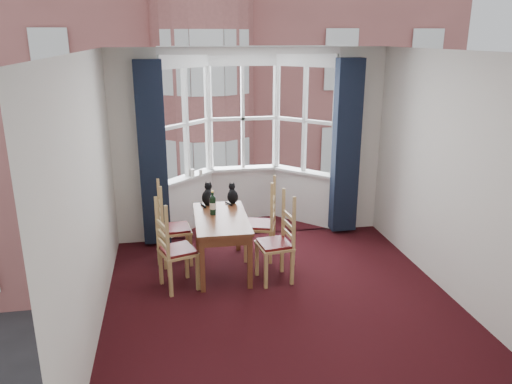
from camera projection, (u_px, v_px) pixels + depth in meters
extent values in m
plane|color=black|center=(284.00, 306.00, 5.68)|extent=(4.50, 4.50, 0.00)
plane|color=white|center=(288.00, 52.00, 4.84)|extent=(4.50, 4.50, 0.00)
plane|color=silver|center=(89.00, 199.00, 4.93)|extent=(0.00, 4.50, 4.50)
plane|color=silver|center=(459.00, 180.00, 5.60)|extent=(0.00, 4.50, 4.50)
plane|color=silver|center=(368.00, 292.00, 3.15)|extent=(4.00, 0.00, 4.00)
cube|color=silver|center=(136.00, 149.00, 7.10)|extent=(0.70, 0.12, 2.80)
cube|color=silver|center=(356.00, 141.00, 7.65)|extent=(0.70, 0.12, 2.80)
cube|color=#151E31|center=(153.00, 155.00, 6.98)|extent=(0.38, 0.22, 2.60)
cube|color=#151E31|center=(346.00, 147.00, 7.46)|extent=(0.38, 0.22, 2.60)
cube|color=brown|center=(221.00, 219.00, 6.39)|extent=(0.69, 1.26, 0.04)
cube|color=brown|center=(202.00, 265.00, 5.91)|extent=(0.06, 0.06, 0.69)
cube|color=brown|center=(198.00, 230.00, 7.00)|extent=(0.06, 0.06, 0.69)
cube|color=brown|center=(250.00, 262.00, 6.00)|extent=(0.06, 0.06, 0.69)
cube|color=brown|center=(238.00, 227.00, 7.08)|extent=(0.06, 0.06, 0.69)
cube|color=tan|center=(178.00, 251.00, 5.98)|extent=(0.51, 0.53, 0.06)
cube|color=#560E10|center=(178.00, 250.00, 5.98)|extent=(0.46, 0.47, 0.03)
cube|color=tan|center=(175.00, 229.00, 6.66)|extent=(0.44, 0.46, 0.06)
cube|color=#560E10|center=(175.00, 228.00, 6.66)|extent=(0.39, 0.41, 0.03)
cube|color=tan|center=(274.00, 245.00, 6.16)|extent=(0.45, 0.47, 0.06)
cube|color=#560E10|center=(274.00, 243.00, 6.16)|extent=(0.41, 0.42, 0.03)
cube|color=tan|center=(260.00, 225.00, 6.80)|extent=(0.51, 0.52, 0.06)
cube|color=#560E10|center=(260.00, 224.00, 6.80)|extent=(0.46, 0.47, 0.03)
ellipsoid|color=black|center=(208.00, 198.00, 6.82)|extent=(0.20, 0.24, 0.22)
sphere|color=black|center=(208.00, 186.00, 6.85)|extent=(0.12, 0.12, 0.10)
cone|color=black|center=(206.00, 183.00, 6.83)|extent=(0.04, 0.04, 0.05)
cone|color=black|center=(210.00, 183.00, 6.83)|extent=(0.04, 0.04, 0.05)
ellipsoid|color=black|center=(233.00, 197.00, 6.89)|extent=(0.15, 0.20, 0.20)
sphere|color=black|center=(232.00, 187.00, 6.92)|extent=(0.09, 0.09, 0.09)
cone|color=black|center=(230.00, 184.00, 6.90)|extent=(0.03, 0.03, 0.04)
cone|color=black|center=(234.00, 183.00, 6.91)|extent=(0.03, 0.03, 0.04)
cylinder|color=black|center=(213.00, 206.00, 6.45)|extent=(0.08, 0.08, 0.23)
sphere|color=black|center=(213.00, 198.00, 6.42)|extent=(0.07, 0.07, 0.07)
cylinder|color=black|center=(213.00, 195.00, 6.40)|extent=(0.03, 0.03, 0.10)
cylinder|color=gold|center=(212.00, 192.00, 6.39)|extent=(0.03, 0.03, 0.02)
cylinder|color=silver|center=(213.00, 206.00, 6.45)|extent=(0.08, 0.08, 0.09)
cylinder|color=white|center=(193.00, 173.00, 7.70)|extent=(0.06, 0.06, 0.11)
cylinder|color=white|center=(201.00, 172.00, 7.76)|extent=(0.06, 0.06, 0.09)
plane|color=#333335|center=(185.00, 159.00, 37.77)|extent=(80.00, 80.00, 0.00)
cube|color=#AD5F59|center=(198.00, 90.00, 18.77)|extent=(18.00, 6.00, 14.00)
cylinder|color=#AD5F59|center=(204.00, 99.00, 15.95)|extent=(3.20, 3.20, 14.00)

